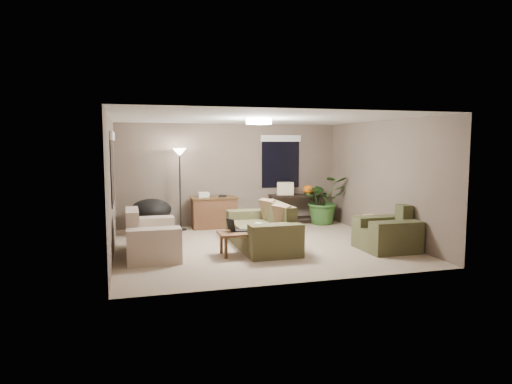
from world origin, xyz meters
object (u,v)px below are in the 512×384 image
object	(u,v)px
main_sofa	(263,232)
desk	(214,212)
loveseat	(150,239)
houseplant	(324,205)
coffee_table	(246,235)
console_table	(295,207)
armchair	(387,234)
papasan_chair	(151,214)
floor_lamp	(180,162)
cat_scratching_post	(369,228)

from	to	relation	value
main_sofa	desk	size ratio (longest dim) A/B	2.00
loveseat	main_sofa	bearing A→B (deg)	3.21
houseplant	loveseat	bearing A→B (deg)	-153.60
coffee_table	desk	world-z (taller)	desk
console_table	armchair	bearing A→B (deg)	-77.98
armchair	papasan_chair	size ratio (longest dim) A/B	1.00
coffee_table	console_table	xyz separation A→B (m)	(1.99, 2.78, 0.08)
armchair	houseplant	world-z (taller)	houseplant
console_table	main_sofa	bearing A→B (deg)	-123.79
coffee_table	desk	bearing A→B (deg)	91.45
papasan_chair	houseplant	world-z (taller)	houseplant
desk	floor_lamp	size ratio (longest dim) A/B	0.58
armchair	cat_scratching_post	xyz separation A→B (m)	(0.25, 1.12, -0.08)
armchair	papasan_chair	world-z (taller)	armchair
loveseat	desk	bearing A→B (deg)	55.71
console_table	cat_scratching_post	size ratio (longest dim) A/B	2.60
main_sofa	papasan_chair	xyz separation A→B (m)	(-2.05, 1.84, 0.17)
main_sofa	loveseat	bearing A→B (deg)	-176.79
papasan_chair	loveseat	bearing A→B (deg)	-93.43
loveseat	houseplant	bearing A→B (deg)	26.40
armchair	houseplant	xyz separation A→B (m)	(0.03, 2.97, 0.18)
console_table	floor_lamp	distance (m)	3.10
desk	houseplant	distance (m)	2.77
armchair	console_table	xyz separation A→B (m)	(-0.67, 3.17, 0.14)
floor_lamp	armchair	bearing A→B (deg)	-41.21
cat_scratching_post	houseplant	bearing A→B (deg)	96.90
papasan_chair	coffee_table	bearing A→B (deg)	-56.57
houseplant	cat_scratching_post	world-z (taller)	houseplant
armchair	houseplant	distance (m)	2.98
loveseat	cat_scratching_post	size ratio (longest dim) A/B	3.20
loveseat	coffee_table	xyz separation A→B (m)	(1.68, -0.41, 0.06)
desk	papasan_chair	world-z (taller)	papasan_chair
main_sofa	coffee_table	xyz separation A→B (m)	(-0.49, -0.53, 0.06)
floor_lamp	cat_scratching_post	distance (m)	4.50
coffee_table	cat_scratching_post	size ratio (longest dim) A/B	2.00
console_table	houseplant	size ratio (longest dim) A/B	1.07
console_table	coffee_table	bearing A→B (deg)	-125.61
armchair	coffee_table	world-z (taller)	armchair
cat_scratching_post	papasan_chair	bearing A→B (deg)	159.88
main_sofa	papasan_chair	size ratio (longest dim) A/B	2.21
loveseat	floor_lamp	bearing A→B (deg)	70.74
floor_lamp	papasan_chair	bearing A→B (deg)	-153.41
cat_scratching_post	loveseat	bearing A→B (deg)	-176.04
main_sofa	desk	world-z (taller)	main_sofa
loveseat	houseplant	xyz separation A→B (m)	(4.38, 2.17, 0.18)
desk	houseplant	world-z (taller)	houseplant
papasan_chair	floor_lamp	size ratio (longest dim) A/B	0.52
floor_lamp	coffee_table	bearing A→B (deg)	-72.11
loveseat	console_table	distance (m)	4.38
loveseat	coffee_table	size ratio (longest dim) A/B	1.60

